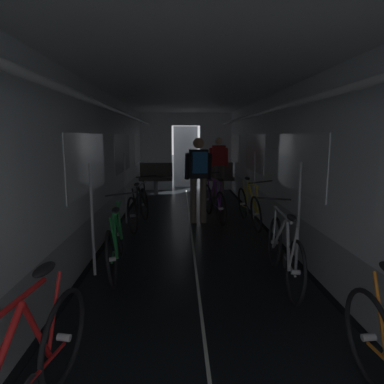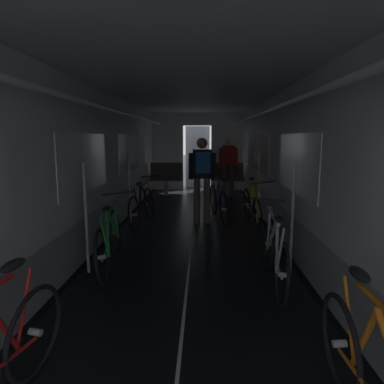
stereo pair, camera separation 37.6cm
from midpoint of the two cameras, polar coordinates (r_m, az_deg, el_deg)
The scene contains 10 objects.
train_car_shell at distance 5.62m, azimuth 1.92°, elevation 9.04°, with size 3.14×12.34×2.57m.
bench_seat_far_left at distance 10.20m, azimuth -3.25°, elevation 2.74°, with size 0.98×0.51×0.95m.
bench_seat_far_right at distance 10.21m, azimuth 6.88°, elevation 2.69°, with size 0.98×0.51×0.95m.
bicycle_yellow at distance 6.71m, azimuth 11.56°, elevation -2.43°, with size 0.44×1.69×0.95m.
bicycle_black at distance 6.65m, azimuth -6.64°, elevation -2.40°, with size 0.47×1.69×0.95m.
bicycle_green at distance 4.58m, azimuth -11.21°, elevation -7.87°, with size 0.44×1.69×0.95m.
bicycle_silver at distance 4.17m, azimuth 16.10°, elevation -9.76°, with size 0.44×1.69×0.94m.
person_cyclist_aisle at distance 6.74m, azimuth 3.29°, elevation 3.24°, with size 0.54×0.40×1.69m.
bicycle_purple_in_aisle at distance 7.12m, azimuth 5.91°, elevation -1.61°, with size 0.45×1.68×0.94m.
person_standing_near_bench at distance 9.79m, azimuth 7.13°, elevation 4.81°, with size 0.53×0.23×1.69m.
Camera 2 is at (0.17, -2.03, 1.71)m, focal length 32.23 mm.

